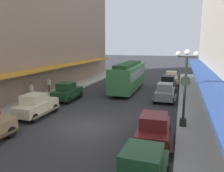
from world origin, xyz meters
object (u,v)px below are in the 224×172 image
(parked_car_7, at_px, (168,83))
(parked_car_0, at_px, (154,129))
(lamp_post_with_clock, at_px, (185,85))
(pedestrian_1, at_px, (31,90))
(parked_car_2, at_px, (171,78))
(parked_car_1, at_px, (67,91))
(parked_car_3, at_px, (165,92))
(parked_car_5, at_px, (36,105))
(pedestrian_0, at_px, (49,85))
(streetcar, at_px, (128,76))

(parked_car_7, bearing_deg, parked_car_0, -89.37)
(lamp_post_with_clock, xyz_separation_m, pedestrian_1, (-14.73, 3.34, -1.97))
(parked_car_2, relative_size, lamp_post_with_clock, 0.84)
(parked_car_1, xyz_separation_m, parked_car_7, (9.49, 8.13, 0.00))
(parked_car_7, bearing_deg, parked_car_3, -89.60)
(parked_car_1, height_order, pedestrian_1, parked_car_1)
(parked_car_5, height_order, parked_car_7, same)
(parked_car_7, bearing_deg, pedestrian_0, -155.73)
(parked_car_0, height_order, parked_car_7, same)
(parked_car_0, bearing_deg, parked_car_3, 90.75)
(parked_car_5, distance_m, pedestrian_1, 5.56)
(parked_car_2, relative_size, pedestrian_1, 2.58)
(parked_car_0, bearing_deg, parked_car_7, 90.63)
(parked_car_0, relative_size, pedestrian_1, 2.58)
(lamp_post_with_clock, relative_size, pedestrian_0, 3.15)
(parked_car_2, bearing_deg, parked_car_0, -90.00)
(lamp_post_with_clock, bearing_deg, streetcar, 120.72)
(lamp_post_with_clock, bearing_deg, parked_car_5, -175.47)
(parked_car_0, relative_size, streetcar, 0.45)
(parked_car_0, distance_m, parked_car_2, 20.12)
(parked_car_1, bearing_deg, parked_car_0, -38.33)
(streetcar, bearing_deg, parked_car_0, -71.01)
(parked_car_5, height_order, pedestrian_1, parked_car_5)
(streetcar, distance_m, lamp_post_with_clock, 12.58)
(pedestrian_0, bearing_deg, lamp_post_with_clock, -24.20)
(parked_car_2, bearing_deg, pedestrian_0, -142.25)
(streetcar, bearing_deg, pedestrian_1, -138.25)
(parked_car_7, bearing_deg, streetcar, -158.76)
(pedestrian_1, bearing_deg, pedestrian_0, 92.13)
(parked_car_1, xyz_separation_m, pedestrian_0, (-3.60, 2.23, 0.05))
(parked_car_3, xyz_separation_m, streetcar, (-4.67, 3.65, 0.96))
(parked_car_1, bearing_deg, parked_car_3, 15.67)
(parked_car_2, height_order, pedestrian_0, parked_car_2)
(parked_car_2, bearing_deg, parked_car_5, -118.10)
(parked_car_1, height_order, parked_car_2, same)
(streetcar, bearing_deg, parked_car_2, 52.05)
(parked_car_3, height_order, pedestrian_1, parked_car_3)
(parked_car_0, xyz_separation_m, pedestrian_1, (-13.13, 6.53, 0.07))
(pedestrian_1, bearing_deg, parked_car_5, -49.45)
(parked_car_3, bearing_deg, parked_car_0, -89.25)
(parked_car_5, bearing_deg, parked_car_2, 61.90)
(parked_car_7, relative_size, streetcar, 0.45)
(parked_car_1, relative_size, parked_car_2, 1.00)
(parked_car_7, distance_m, streetcar, 5.06)
(parked_car_1, distance_m, parked_car_7, 12.49)
(parked_car_0, height_order, lamp_post_with_clock, lamp_post_with_clock)
(parked_car_2, xyz_separation_m, pedestrian_0, (-13.25, -10.26, 0.05))
(parked_car_2, height_order, pedestrian_1, parked_car_2)
(parked_car_0, xyz_separation_m, parked_car_3, (-0.13, 10.31, 0.00))
(parked_car_2, bearing_deg, parked_car_1, -127.72)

